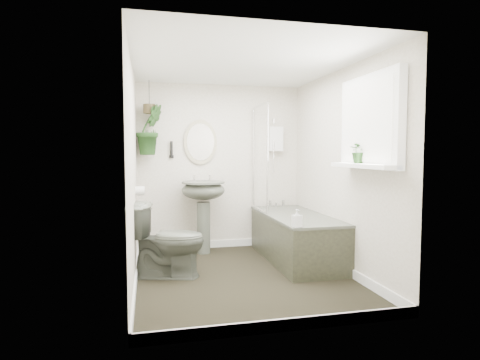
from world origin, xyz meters
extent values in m
cube|color=black|center=(0.00, 0.00, -0.01)|extent=(2.30, 2.80, 0.02)
cube|color=white|center=(0.00, 0.00, 2.31)|extent=(2.30, 2.80, 0.02)
cube|color=silver|center=(0.00, 1.41, 1.15)|extent=(2.30, 0.02, 2.30)
cube|color=silver|center=(0.00, -1.41, 1.15)|extent=(2.30, 0.02, 2.30)
cube|color=silver|center=(-1.16, 0.00, 1.15)|extent=(0.02, 2.80, 2.30)
cube|color=silver|center=(1.16, 0.00, 1.15)|extent=(0.02, 2.80, 2.30)
cube|color=white|center=(0.00, 0.00, 0.05)|extent=(2.30, 2.80, 0.10)
cube|color=white|center=(0.80, 1.34, 1.55)|extent=(0.20, 0.10, 0.35)
ellipsoid|color=tan|center=(-0.28, 1.37, 1.50)|extent=(0.46, 0.03, 0.62)
cylinder|color=black|center=(-0.68, 1.36, 1.40)|extent=(0.04, 0.04, 0.22)
cylinder|color=white|center=(-1.10, 0.70, 0.90)|extent=(0.11, 0.11, 0.11)
cube|color=white|center=(1.09, -0.70, 1.65)|extent=(0.08, 1.00, 0.90)
cube|color=white|center=(1.02, -0.70, 1.23)|extent=(0.18, 1.00, 0.04)
cube|color=white|center=(1.04, -0.70, 1.65)|extent=(0.01, 0.86, 0.76)
imported|color=#4B5045|center=(-0.80, 0.18, 0.41)|extent=(0.88, 0.64, 0.81)
imported|color=black|center=(1.05, -0.59, 1.38)|extent=(0.25, 0.22, 0.25)
imported|color=black|center=(-0.97, 1.25, 1.66)|extent=(0.46, 0.43, 0.66)
imported|color=black|center=(0.51, -0.29, 0.67)|extent=(0.09, 0.10, 0.18)
cylinder|color=#423820|center=(-0.97, 1.25, 1.93)|extent=(0.16, 0.16, 0.12)
camera|label=1|loc=(-1.00, -4.20, 1.36)|focal=30.00mm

